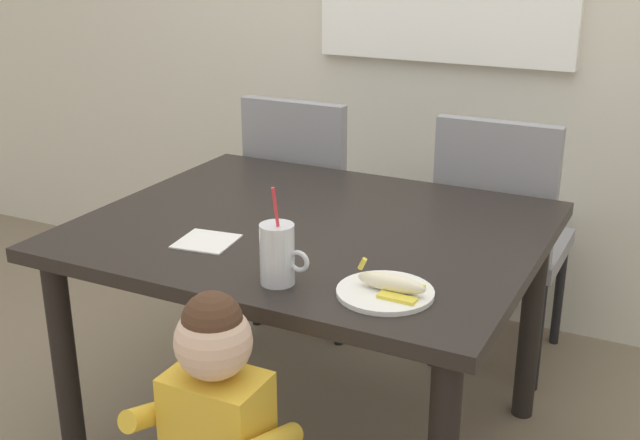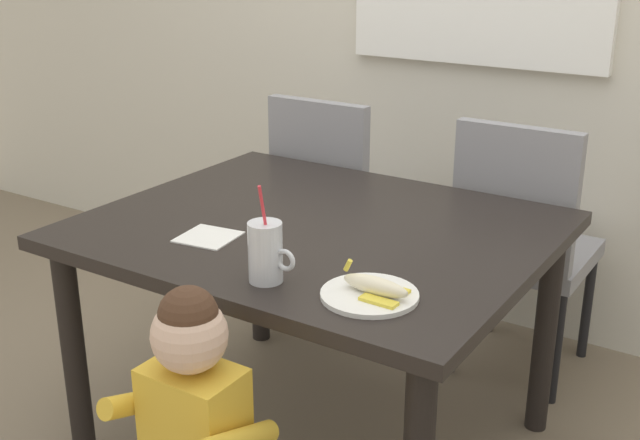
{
  "view_description": "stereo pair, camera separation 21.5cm",
  "coord_description": "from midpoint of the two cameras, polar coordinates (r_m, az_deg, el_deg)",
  "views": [
    {
      "loc": [
        0.99,
        -1.92,
        1.55
      ],
      "look_at": [
        0.08,
        -0.11,
        0.81
      ],
      "focal_mm": 44.57,
      "sensor_mm": 36.0,
      "label": 1
    },
    {
      "loc": [
        1.18,
        -1.81,
        1.55
      ],
      "look_at": [
        0.08,
        -0.11,
        0.81
      ],
      "focal_mm": 44.57,
      "sensor_mm": 36.0,
      "label": 2
    }
  ],
  "objects": [
    {
      "name": "peeled_banana",
      "position": [
        1.84,
        1.87,
        -4.67
      ],
      "size": [
        0.17,
        0.11,
        0.07
      ],
      "rotation": [
        0.0,
        0.0,
        -0.03
      ],
      "color": "#F4EAC6",
      "rests_on": "snack_plate"
    },
    {
      "name": "dining_chair_right",
      "position": [
        2.88,
        10.67,
        -0.73
      ],
      "size": [
        0.44,
        0.45,
        0.96
      ],
      "rotation": [
        0.0,
        0.0,
        3.14
      ],
      "color": "gray",
      "rests_on": "ground"
    },
    {
      "name": "milk_cup",
      "position": [
        1.9,
        -6.3,
        -2.75
      ],
      "size": [
        0.13,
        0.08,
        0.25
      ],
      "color": "silver",
      "rests_on": "dining_table"
    },
    {
      "name": "dining_chair_left",
      "position": [
        3.14,
        -2.82,
        1.39
      ],
      "size": [
        0.44,
        0.45,
        0.96
      ],
      "rotation": [
        0.0,
        0.0,
        3.14
      ],
      "color": "gray",
      "rests_on": "ground"
    },
    {
      "name": "toddler_standing",
      "position": [
        1.84,
        -10.85,
        -14.1
      ],
      "size": [
        0.33,
        0.24,
        0.84
      ],
      "color": "#3F4760",
      "rests_on": "ground"
    },
    {
      "name": "dining_table",
      "position": [
        2.34,
        -3.23,
        -2.49
      ],
      "size": [
        1.29,
        1.08,
        0.75
      ],
      "color": "black",
      "rests_on": "ground"
    },
    {
      "name": "snack_plate",
      "position": [
        1.85,
        1.39,
        -5.29
      ],
      "size": [
        0.23,
        0.23,
        0.01
      ],
      "primitive_type": "cylinder",
      "color": "white",
      "rests_on": "dining_table"
    },
    {
      "name": "paper_napkin",
      "position": [
        2.2,
        -10.95,
        -1.57
      ],
      "size": [
        0.17,
        0.17,
        0.0
      ],
      "primitive_type": "cube",
      "rotation": [
        0.0,
        0.0,
        0.13
      ],
      "color": "white",
      "rests_on": "dining_table"
    }
  ]
}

